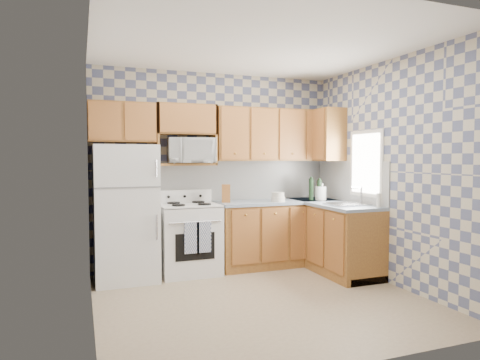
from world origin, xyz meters
The scene contains 29 objects.
floor centered at (0.00, 0.00, 0.00)m, with size 3.40×3.40×0.00m, color #856F55.
back_wall centered at (0.00, 1.60, 1.35)m, with size 3.40×0.02×2.70m, color slate.
right_wall centered at (1.70, 0.00, 1.35)m, with size 0.02×3.20×2.70m, color slate.
backsplash_back centered at (0.40, 1.59, 1.20)m, with size 2.60×0.01×0.56m, color white.
backsplash_right centered at (1.69, 0.80, 1.20)m, with size 0.01×1.60×0.56m, color white.
refrigerator centered at (-1.27, 1.25, 0.84)m, with size 0.75×0.70×1.68m, color white.
stove_body centered at (-0.47, 1.28, 0.45)m, with size 0.76×0.65×0.90m, color white.
cooktop centered at (-0.47, 1.28, 0.91)m, with size 0.76×0.65×0.03m, color silver.
backguard centered at (-0.47, 1.55, 1.00)m, with size 0.76×0.08×0.17m, color white.
dish_towel_left centered at (-0.52, 0.93, 0.54)m, with size 0.18×0.03×0.39m, color navy.
dish_towel_right centered at (-0.36, 0.93, 0.54)m, with size 0.18×0.03×0.39m, color navy.
base_cabinets_back centered at (0.82, 1.30, 0.44)m, with size 1.75×0.60×0.88m, color brown.
base_cabinets_right centered at (1.40, 0.80, 0.44)m, with size 0.60×1.60×0.88m, color brown.
countertop_back centered at (0.82, 1.30, 0.90)m, with size 1.77×0.63×0.04m, color gray.
countertop_right centered at (1.40, 0.80, 0.90)m, with size 0.63×1.60×0.04m, color gray.
upper_cabinets_back centered at (0.82, 1.44, 1.85)m, with size 1.75×0.33×0.74m, color brown.
upper_cabinets_fridge centered at (-1.29, 1.44, 1.97)m, with size 0.82×0.33×0.50m, color brown.
upper_cabinets_right centered at (1.53, 1.25, 1.85)m, with size 0.33×0.70×0.74m, color brown.
microwave_shelf centered at (-0.47, 1.44, 1.44)m, with size 0.80×0.33×0.03m, color brown.
microwave centered at (-0.41, 1.38, 1.62)m, with size 0.61×0.41×0.34m, color white.
sink centered at (1.40, 0.45, 0.93)m, with size 0.48×0.40×0.03m, color #B7B7BC.
window centered at (1.69, 0.45, 1.45)m, with size 0.02×0.66×0.86m, color silver.
bottle_0 centered at (1.29, 1.16, 1.07)m, with size 0.07×0.07×0.31m, color black.
bottle_1 centered at (1.39, 1.10, 1.06)m, with size 0.07×0.07×0.29m, color black.
bottle_2 centered at (1.44, 1.20, 1.05)m, with size 0.07×0.07×0.27m, color #4F2A0C.
knife_block centered at (0.05, 1.29, 1.04)m, with size 0.11×0.11×0.24m, color brown.
electric_kettle centered at (1.42, 1.11, 1.02)m, with size 0.16×0.16×0.20m, color white.
food_containers centered at (0.76, 1.14, 0.98)m, with size 0.19×0.19×0.13m, color beige, non-canonical shape.
soap_bottle centered at (1.62, 0.10, 1.01)m, with size 0.06×0.06×0.17m, color beige.
Camera 1 is at (-1.79, -4.17, 1.53)m, focal length 32.00 mm.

